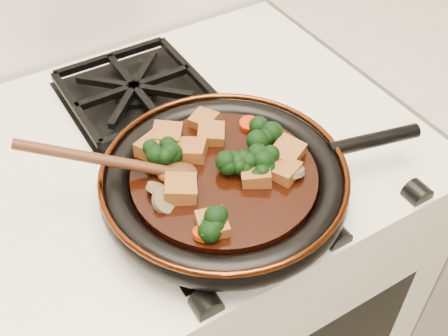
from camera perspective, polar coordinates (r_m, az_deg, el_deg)
stove at (r=1.24m, az=-3.84°, el=-13.01°), size 0.76×0.60×0.90m
burner_grate_front at (r=0.79m, az=-0.61°, el=-2.73°), size 0.23×0.23×0.03m
burner_grate_back at (r=0.98m, az=-9.06°, el=7.72°), size 0.23×0.23×0.03m
skillet at (r=0.77m, az=0.15°, el=-1.33°), size 0.46×0.34×0.05m
braising_sauce at (r=0.77m, az=0.00°, el=-1.10°), size 0.25×0.25×0.02m
tofu_cube_0 at (r=0.75m, az=3.28°, el=-0.63°), size 0.05×0.06×0.03m
tofu_cube_1 at (r=0.83m, az=-2.02°, el=4.80°), size 0.05×0.05×0.02m
tofu_cube_2 at (r=0.73m, az=-4.45°, el=-2.17°), size 0.06×0.06×0.03m
tofu_cube_3 at (r=0.81m, az=-5.80°, el=3.23°), size 0.06×0.06×0.03m
tofu_cube_4 at (r=0.79m, az=-6.99°, el=1.96°), size 0.06×0.06×0.03m
tofu_cube_5 at (r=0.78m, az=6.42°, el=1.50°), size 0.06×0.06×0.03m
tofu_cube_6 at (r=0.76m, az=6.15°, el=-0.31°), size 0.05×0.05×0.02m
tofu_cube_7 at (r=0.78m, az=-3.27°, el=1.77°), size 0.05×0.06×0.03m
tofu_cube_8 at (r=0.81m, az=-1.34°, el=3.43°), size 0.05×0.05×0.02m
tofu_cube_9 at (r=0.69m, az=-1.19°, el=-5.78°), size 0.05×0.05×0.02m
broccoli_floret_0 at (r=0.80m, az=3.78°, el=2.96°), size 0.09×0.09×0.07m
broccoli_floret_1 at (r=0.77m, az=4.43°, el=0.69°), size 0.08×0.09×0.06m
broccoli_floret_2 at (r=0.75m, az=2.77°, el=-0.50°), size 0.08×0.08×0.07m
broccoli_floret_3 at (r=0.76m, az=0.88°, el=0.67°), size 0.08×0.08×0.06m
broccoli_floret_4 at (r=0.68m, az=-0.75°, el=-6.47°), size 0.07×0.07×0.06m
broccoli_floret_5 at (r=0.77m, az=-6.06°, el=1.17°), size 0.09×0.09×0.06m
carrot_coin_0 at (r=0.79m, az=4.21°, el=1.96°), size 0.03×0.03×0.02m
carrot_coin_1 at (r=0.77m, az=4.23°, el=0.38°), size 0.03×0.03×0.02m
carrot_coin_2 at (r=0.69m, az=-2.07°, el=-6.62°), size 0.03×0.03×0.01m
carrot_coin_3 at (r=0.83m, az=2.58°, el=4.51°), size 0.03×0.03×0.01m
carrot_coin_4 at (r=0.78m, az=-6.56°, el=1.01°), size 0.03×0.03×0.02m
carrot_coin_5 at (r=0.73m, az=-3.75°, el=-2.50°), size 0.03×0.03×0.01m
mushroom_slice_0 at (r=0.72m, az=-5.97°, el=-3.32°), size 0.05×0.05×0.03m
mushroom_slice_1 at (r=0.76m, az=7.04°, el=-0.42°), size 0.04×0.04×0.02m
mushroom_slice_2 at (r=0.74m, az=-6.72°, el=-2.15°), size 0.04×0.04×0.03m
mushroom_slice_3 at (r=0.80m, az=4.95°, el=2.95°), size 0.05×0.05×0.03m
wooden_spoon at (r=0.75m, az=-9.10°, el=0.27°), size 0.13×0.09×0.21m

